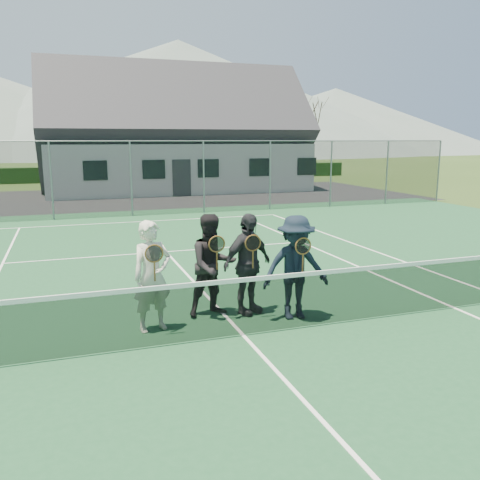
{
  "coord_description": "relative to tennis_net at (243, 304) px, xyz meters",
  "views": [
    {
      "loc": [
        -2.52,
        -7.16,
        3.07
      ],
      "look_at": [
        0.47,
        1.5,
        1.25
      ],
      "focal_mm": 38.0,
      "sensor_mm": 36.0,
      "label": 1
    }
  ],
  "objects": [
    {
      "name": "ground",
      "position": [
        0.0,
        20.0,
        -0.54
      ],
      "size": [
        220.0,
        220.0,
        0.0
      ],
      "primitive_type": "plane",
      "color": "#2C4418",
      "rests_on": "ground"
    },
    {
      "name": "court_surface",
      "position": [
        0.0,
        0.0,
        -0.53
      ],
      "size": [
        30.0,
        30.0,
        0.02
      ],
      "primitive_type": "cube",
      "color": "#1C4C2B",
      "rests_on": "ground"
    },
    {
      "name": "tarmac_carpark",
      "position": [
        -4.0,
        20.0,
        -0.53
      ],
      "size": [
        40.0,
        12.0,
        0.01
      ],
      "primitive_type": "cube",
      "color": "black",
      "rests_on": "ground"
    },
    {
      "name": "hedge_row",
      "position": [
        0.0,
        32.0,
        0.01
      ],
      "size": [
        40.0,
        1.2,
        1.1
      ],
      "primitive_type": "cube",
      "color": "black",
      "rests_on": "ground"
    },
    {
      "name": "hill_centre",
      "position": [
        20.0,
        95.0,
        10.46
      ],
      "size": [
        120.0,
        120.0,
        22.0
      ],
      "primitive_type": "cone",
      "color": "slate",
      "rests_on": "ground"
    },
    {
      "name": "hill_east",
      "position": [
        55.0,
        95.0,
        6.46
      ],
      "size": [
        90.0,
        90.0,
        14.0
      ],
      "primitive_type": "cone",
      "color": "slate",
      "rests_on": "ground"
    },
    {
      "name": "court_markings",
      "position": [
        0.0,
        0.0,
        -0.51
      ],
      "size": [
        11.03,
        23.83,
        0.01
      ],
      "color": "white",
      "rests_on": "court_surface"
    },
    {
      "name": "tennis_net",
      "position": [
        0.0,
        0.0,
        0.0
      ],
      "size": [
        11.68,
        0.08,
        1.1
      ],
      "color": "slate",
      "rests_on": "ground"
    },
    {
      "name": "perimeter_fence",
      "position": [
        0.0,
        13.5,
        0.99
      ],
      "size": [
        30.07,
        0.07,
        3.02
      ],
      "color": "slate",
      "rests_on": "ground"
    },
    {
      "name": "clubhouse",
      "position": [
        4.0,
        24.0,
        3.45
      ],
      "size": [
        15.6,
        8.2,
        7.7
      ],
      "color": "silver",
      "rests_on": "ground"
    },
    {
      "name": "tree_c",
      "position": [
        2.0,
        33.0,
        5.25
      ],
      "size": [
        3.2,
        3.2,
        7.77
      ],
      "color": "#392115",
      "rests_on": "ground"
    },
    {
      "name": "tree_d",
      "position": [
        12.0,
        33.0,
        5.25
      ],
      "size": [
        3.2,
        3.2,
        7.77
      ],
      "color": "#352113",
      "rests_on": "ground"
    },
    {
      "name": "tree_e",
      "position": [
        18.0,
        33.0,
        5.25
      ],
      "size": [
        3.2,
        3.2,
        7.77
      ],
      "color": "#371F14",
      "rests_on": "ground"
    },
    {
      "name": "player_a",
      "position": [
        -1.29,
        0.72,
        0.38
      ],
      "size": [
        0.75,
        0.6,
        1.8
      ],
      "color": "silver",
      "rests_on": "court_surface"
    },
    {
      "name": "player_b",
      "position": [
        -0.18,
        1.1,
        0.38
      ],
      "size": [
        0.95,
        0.79,
        1.8
      ],
      "color": "black",
      "rests_on": "court_surface"
    },
    {
      "name": "player_c",
      "position": [
        0.43,
        0.98,
        0.38
      ],
      "size": [
        1.14,
        0.82,
        1.8
      ],
      "color": "#26272C",
      "rests_on": "court_surface"
    },
    {
      "name": "player_d",
      "position": [
        1.12,
        0.48,
        0.38
      ],
      "size": [
        1.23,
        0.79,
        1.8
      ],
      "color": "black",
      "rests_on": "court_surface"
    }
  ]
}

